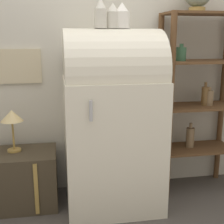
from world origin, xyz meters
TOP-DOWN VIEW (x-y plane):
  - ground_plane at (0.00, 0.00)m, footprint 12.00×12.00m
  - wall_back at (-0.01, 0.57)m, footprint 7.00×0.09m
  - refrigerator at (-0.00, 0.22)m, footprint 0.75×0.69m
  - suitcase_trunk at (-0.81, 0.30)m, footprint 0.70×0.42m
  - shelf_unit at (0.79, 0.35)m, footprint 0.68×0.35m
  - vase_left at (-0.09, 0.21)m, footprint 0.10×0.10m
  - vase_center at (0.01, 0.22)m, footprint 0.10×0.10m
  - vase_right at (0.07, 0.23)m, footprint 0.12×0.12m
  - desk_lamp at (-0.79, 0.35)m, footprint 0.18×0.18m

SIDE VIEW (x-z plane):
  - ground_plane at x=0.00m, z-range 0.00..0.00m
  - suitcase_trunk at x=-0.81m, z-range 0.00..0.46m
  - refrigerator at x=0.00m, z-range 0.02..1.45m
  - desk_lamp at x=-0.79m, z-range 0.57..0.91m
  - shelf_unit at x=0.79m, z-range 0.09..1.66m
  - wall_back at x=-0.01m, z-range 0.00..2.70m
  - vase_center at x=0.01m, z-range 1.42..1.61m
  - vase_right at x=0.07m, z-range 1.42..1.61m
  - vase_left at x=-0.09m, z-range 1.42..1.64m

